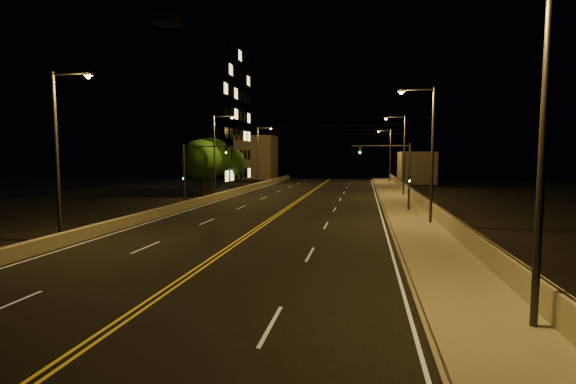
% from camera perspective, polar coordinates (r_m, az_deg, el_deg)
% --- Properties ---
extents(ground, '(160.00, 160.00, 0.00)m').
position_cam_1_polar(ground, '(13.31, -24.18, -17.48)').
color(ground, black).
rests_on(ground, ground).
extents(road, '(18.00, 120.00, 0.02)m').
position_cam_1_polar(road, '(31.31, -2.95, -4.17)').
color(road, black).
rests_on(road, ground).
extents(sidewalk, '(3.60, 120.00, 0.30)m').
position_cam_1_polar(sidewalk, '(30.68, 17.14, -4.31)').
color(sidewalk, gray).
rests_on(sidewalk, ground).
extents(curb, '(0.14, 120.00, 0.15)m').
position_cam_1_polar(curb, '(30.53, 13.64, -4.42)').
color(curb, gray).
rests_on(curb, ground).
extents(parapet_wall, '(0.30, 120.00, 1.00)m').
position_cam_1_polar(parapet_wall, '(30.83, 20.22, -3.13)').
color(parapet_wall, gray).
rests_on(parapet_wall, sidewalk).
extents(jersey_barrier, '(0.45, 120.00, 0.75)m').
position_cam_1_polar(jersey_barrier, '(34.53, -18.00, -2.94)').
color(jersey_barrier, gray).
rests_on(jersey_barrier, ground).
extents(distant_building_right, '(6.00, 10.00, 5.70)m').
position_cam_1_polar(distant_building_right, '(79.81, 17.12, 3.23)').
color(distant_building_right, gray).
rests_on(distant_building_right, ground).
extents(distant_building_left, '(8.00, 8.00, 9.29)m').
position_cam_1_polar(distant_building_left, '(91.45, -4.32, 4.75)').
color(distant_building_left, gray).
rests_on(distant_building_left, ground).
extents(parapet_rail, '(0.06, 120.00, 0.06)m').
position_cam_1_polar(parapet_rail, '(30.76, 20.25, -2.16)').
color(parapet_rail, black).
rests_on(parapet_rail, parapet_wall).
extents(lane_markings, '(17.32, 116.00, 0.00)m').
position_cam_1_polar(lane_markings, '(31.24, -2.98, -4.17)').
color(lane_markings, silver).
rests_on(lane_markings, road).
extents(streetlight_0, '(2.55, 0.28, 9.70)m').
position_cam_1_polar(streetlight_0, '(12.97, 30.46, 6.86)').
color(streetlight_0, '#2D2D33').
rests_on(streetlight_0, ground).
extents(streetlight_1, '(2.55, 0.28, 9.70)m').
position_cam_1_polar(streetlight_1, '(30.77, 18.68, 5.80)').
color(streetlight_1, '#2D2D33').
rests_on(streetlight_1, ground).
extents(streetlight_2, '(2.55, 0.28, 9.70)m').
position_cam_1_polar(streetlight_2, '(51.46, 15.33, 5.45)').
color(streetlight_2, '#2D2D33').
rests_on(streetlight_2, ground).
extents(streetlight_3, '(2.55, 0.28, 9.70)m').
position_cam_1_polar(streetlight_3, '(78.52, 13.62, 5.27)').
color(streetlight_3, '#2D2D33').
rests_on(streetlight_3, ground).
extents(streetlight_4, '(2.55, 0.28, 9.70)m').
position_cam_1_polar(streetlight_4, '(27.18, -28.69, 5.59)').
color(streetlight_4, '#2D2D33').
rests_on(streetlight_4, ground).
extents(streetlight_5, '(2.55, 0.28, 9.70)m').
position_cam_1_polar(streetlight_5, '(49.80, -9.74, 5.58)').
color(streetlight_5, '#2D2D33').
rests_on(streetlight_5, ground).
extents(streetlight_6, '(2.55, 0.28, 9.70)m').
position_cam_1_polar(streetlight_6, '(69.25, -3.93, 5.45)').
color(streetlight_6, '#2D2D33').
rests_on(streetlight_6, ground).
extents(traffic_signal_right, '(5.11, 0.31, 6.06)m').
position_cam_1_polar(traffic_signal_right, '(37.50, 14.75, 3.06)').
color(traffic_signal_right, '#2D2D33').
rests_on(traffic_signal_right, ground).
extents(traffic_signal_left, '(5.11, 0.31, 6.06)m').
position_cam_1_polar(traffic_signal_left, '(40.64, -12.74, 3.24)').
color(traffic_signal_left, '#2D2D33').
rests_on(traffic_signal_left, ground).
extents(overhead_wires, '(22.00, 0.03, 0.83)m').
position_cam_1_polar(overhead_wires, '(40.28, 0.14, 8.42)').
color(overhead_wires, black).
extents(building_tower, '(24.00, 15.00, 27.30)m').
position_cam_1_polar(building_tower, '(72.33, -16.12, 11.21)').
color(building_tower, gray).
rests_on(building_tower, ground).
extents(tree_0, '(5.18, 5.18, 7.03)m').
position_cam_1_polar(tree_0, '(52.76, -11.83, 4.27)').
color(tree_0, black).
rests_on(tree_0, ground).
extents(tree_1, '(5.57, 5.57, 7.55)m').
position_cam_1_polar(tree_1, '(59.97, -10.48, 4.68)').
color(tree_1, black).
rests_on(tree_1, ground).
extents(tree_2, '(4.58, 4.58, 6.20)m').
position_cam_1_polar(tree_2, '(66.00, -7.84, 4.00)').
color(tree_2, black).
rests_on(tree_2, ground).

